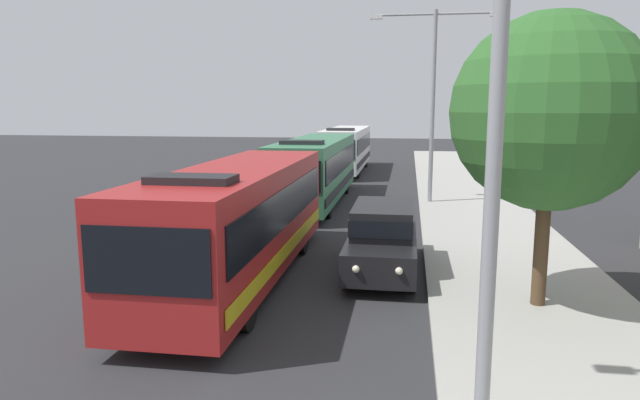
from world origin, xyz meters
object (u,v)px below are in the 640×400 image
Objects in this scene: white_suv at (383,236)px; streetlamp_mid at (433,87)px; roadside_tree at (550,113)px; bus_lead at (240,218)px; streetlamp_near at (501,28)px; bus_middle at (346,148)px; bus_second_in_line at (316,168)px.

streetlamp_mid is at bearing 81.52° from white_suv.
white_suv is 5.60m from roadside_tree.
streetlamp_near is at bearing -51.74° from bus_lead.
white_suv is (3.70, 1.37, -0.65)m from bus_lead.
streetlamp_mid reaches higher than roadside_tree.
roadside_tree is (1.95, 5.70, -1.05)m from streetlamp_near.
streetlamp_mid reaches higher than white_suv.
bus_lead is at bearing 171.15° from roadside_tree.
bus_middle is at bearing 99.41° from streetlamp_near.
streetlamp_mid is (5.40, -12.96, 3.77)m from bus_middle.
roadside_tree is (7.35, -26.87, 2.77)m from bus_middle.
roadside_tree is at bearing 71.15° from streetlamp_near.
streetlamp_mid is (5.40, 12.77, 3.77)m from bus_lead.
bus_second_in_line is 13.37m from bus_middle.
streetlamp_near reaches higher than streetlamp_mid.
bus_lead is 12.36m from bus_second_in_line.
bus_lead is at bearing -90.00° from bus_second_in_line.
bus_middle reaches higher than white_suv.
streetlamp_near is (1.70, -8.21, 4.48)m from white_suv.
white_suv is at bearing -81.37° from bus_middle.
bus_second_in_line is 11.61m from white_suv.
white_suv is (3.70, -24.36, -0.66)m from bus_middle.
bus_lead is 1.67× the size of roadside_tree.
streetlamp_near is at bearing -90.00° from streetlamp_mid.
roadside_tree reaches higher than bus_second_in_line.
roadside_tree is at bearing -82.04° from streetlamp_mid.
bus_lead is at bearing -90.00° from bus_middle.
roadside_tree is (7.35, -13.50, 2.77)m from bus_second_in_line.
roadside_tree is at bearing -8.85° from bus_lead.
bus_lead is at bearing -112.91° from streetlamp_mid.
bus_lead and bus_second_in_line have the same top height.
streetlamp_near is (5.40, -6.85, 3.82)m from bus_lead.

